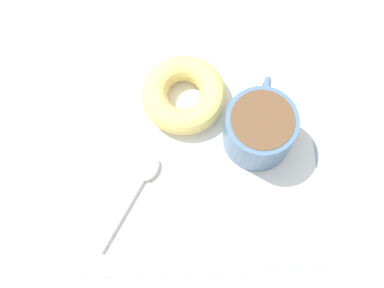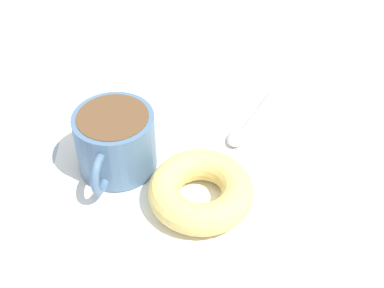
% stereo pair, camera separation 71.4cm
% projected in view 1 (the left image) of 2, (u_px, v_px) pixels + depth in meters
% --- Properties ---
extents(ground_plane, '(1.20, 1.20, 0.02)m').
position_uv_depth(ground_plane, '(204.00, 143.00, 0.73)').
color(ground_plane, '#99A8B7').
extents(napkin, '(0.33, 0.33, 0.00)m').
position_uv_depth(napkin, '(192.00, 149.00, 0.72)').
color(napkin, white).
rests_on(napkin, ground_plane).
extents(coffee_cup, '(0.12, 0.09, 0.07)m').
position_uv_depth(coffee_cup, '(260.00, 128.00, 0.69)').
color(coffee_cup, slate).
rests_on(coffee_cup, napkin).
extents(donut, '(0.12, 0.12, 0.04)m').
position_uv_depth(donut, '(184.00, 95.00, 0.72)').
color(donut, '#E5C66B').
rests_on(donut, napkin).
extents(spoon, '(0.13, 0.08, 0.01)m').
position_uv_depth(spoon, '(141.00, 183.00, 0.70)').
color(spoon, '#B7B2A8').
rests_on(spoon, napkin).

